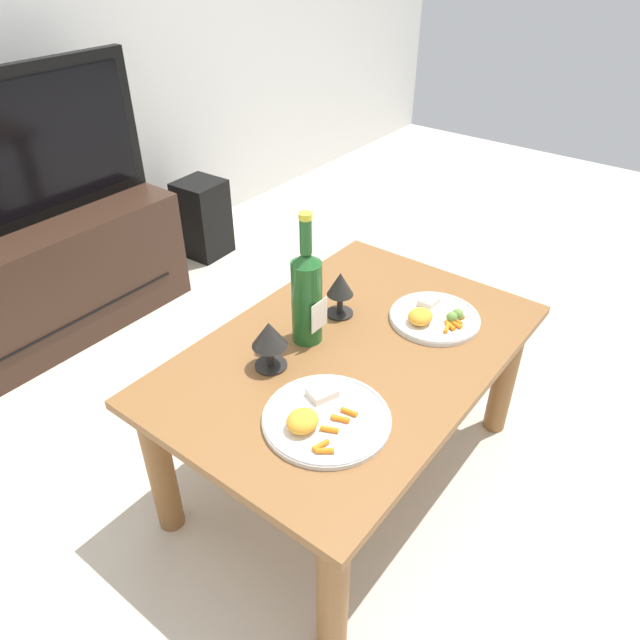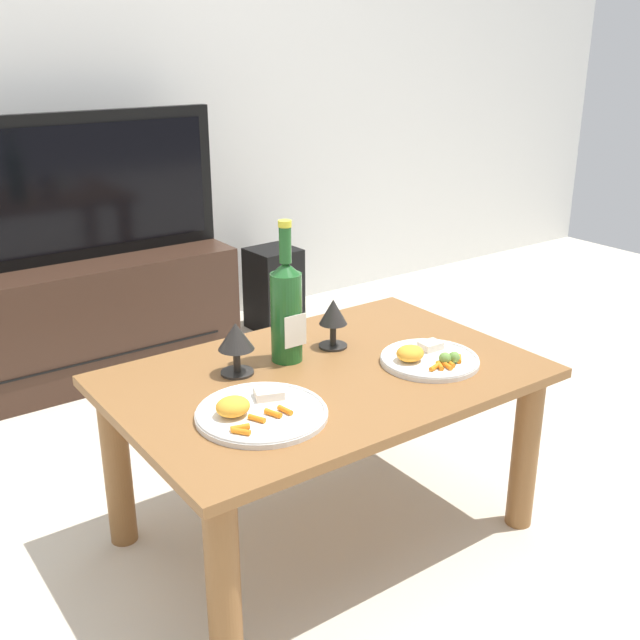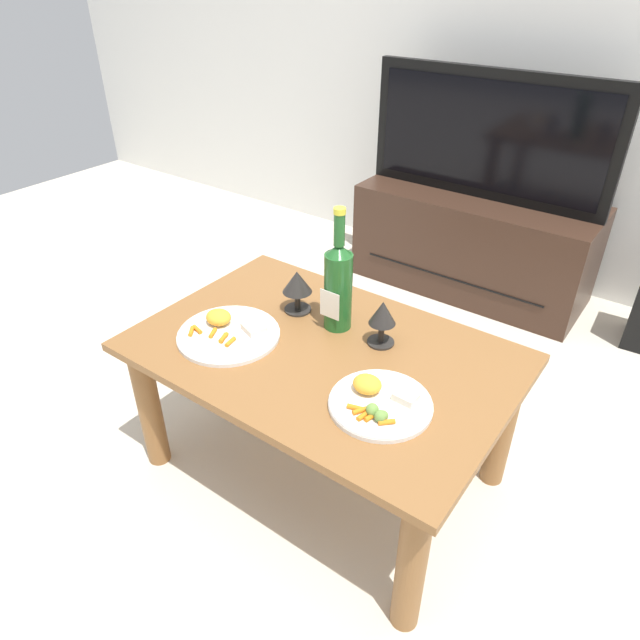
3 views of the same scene
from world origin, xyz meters
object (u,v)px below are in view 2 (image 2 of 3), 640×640
object	(u,v)px
tv_screen	(78,187)
dinner_plate_left	(259,412)
tv_stand	(92,316)
goblet_left	(236,339)
goblet_right	(333,315)
dining_table	(325,404)
dinner_plate_right	(429,358)
floor_speaker	(274,289)
wine_bottle	(286,307)

from	to	relation	value
tv_screen	dinner_plate_left	size ratio (longest dim) A/B	3.68
tv_stand	goblet_left	xyz separation A→B (m)	(-0.06, -1.26, 0.33)
goblet_right	dinner_plate_left	distance (m)	0.44
dining_table	dinner_plate_right	bearing A→B (deg)	-23.83
floor_speaker	dinner_plate_left	bearing A→B (deg)	-126.60
goblet_right	dinner_plate_left	size ratio (longest dim) A/B	0.46
goblet_left	dinner_plate_right	size ratio (longest dim) A/B	0.53
tv_screen	dinner_plate_left	distance (m)	1.51
dinner_plate_right	goblet_left	bearing A→B (deg)	151.82
tv_screen	dinner_plate_right	distance (m)	1.55
goblet_left	dinner_plate_left	xyz separation A→B (m)	(-0.08, -0.23, -0.08)
floor_speaker	tv_screen	bearing A→B (deg)	176.11
tv_screen	goblet_right	bearing A→B (deg)	-79.48
dinner_plate_left	dinner_plate_right	distance (m)	0.50
tv_screen	tv_stand	bearing A→B (deg)	90.00
dinner_plate_right	tv_stand	bearing A→B (deg)	103.84
tv_stand	tv_screen	xyz separation A→B (m)	(0.00, -0.00, 0.50)
dining_table	wine_bottle	world-z (taller)	wine_bottle
goblet_left	dinner_plate_right	xyz separation A→B (m)	(0.43, -0.23, -0.08)
dinner_plate_right	goblet_right	bearing A→B (deg)	120.14
floor_speaker	dinner_plate_right	bearing A→B (deg)	-110.75
wine_bottle	dinner_plate_right	bearing A→B (deg)	-39.27
dinner_plate_left	floor_speaker	bearing A→B (deg)	56.71
dining_table	wine_bottle	distance (m)	0.26
tv_stand	wine_bottle	distance (m)	1.31
dining_table	dinner_plate_right	xyz separation A→B (m)	(0.25, -0.11, 0.10)
wine_bottle	dinner_plate_right	xyz separation A→B (m)	(0.28, -0.23, -0.13)
dinner_plate_left	tv_screen	bearing A→B (deg)	84.71
wine_bottle	goblet_right	bearing A→B (deg)	-0.03
dinner_plate_left	dinner_plate_right	bearing A→B (deg)	-0.42
dining_table	tv_screen	xyz separation A→B (m)	(-0.12, 1.37, 0.35)
tv_stand	dinner_plate_left	world-z (taller)	dinner_plate_left
dinner_plate_right	floor_speaker	bearing A→B (deg)	72.56
tv_stand	tv_screen	size ratio (longest dim) A/B	1.00
dining_table	floor_speaker	distance (m)	1.55
dining_table	floor_speaker	size ratio (longest dim) A/B	2.79
floor_speaker	wine_bottle	distance (m)	1.51
tv_screen	wine_bottle	bearing A→B (deg)	-86.09
goblet_left	dinner_plate_right	distance (m)	0.49
goblet_left	wine_bottle	bearing A→B (deg)	0.03
tv_screen	wine_bottle	size ratio (longest dim) A/B	2.94
wine_bottle	tv_screen	bearing A→B (deg)	93.91
tv_stand	goblet_left	distance (m)	1.30
tv_stand	floor_speaker	size ratio (longest dim) A/B	2.89
tv_screen	dinner_plate_right	bearing A→B (deg)	-76.14
dining_table	dinner_plate_left	world-z (taller)	dinner_plate_left
tv_stand	goblet_left	bearing A→B (deg)	-92.81
tv_stand	goblet_right	world-z (taller)	goblet_right
floor_speaker	wine_bottle	size ratio (longest dim) A/B	1.01
floor_speaker	goblet_left	distance (m)	1.58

